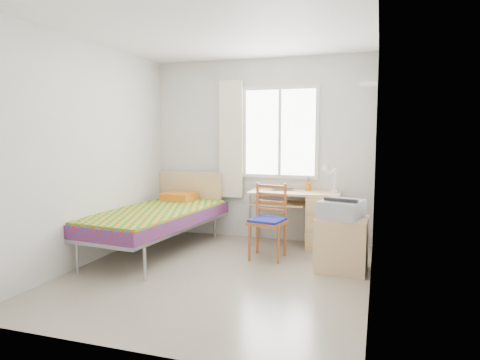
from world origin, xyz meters
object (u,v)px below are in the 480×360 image
desk (318,218)px  cabinet (341,244)px  printer (341,209)px  chair (269,216)px  bed (158,216)px

desk → cabinet: size_ratio=2.04×
printer → chair: bearing=178.1°
chair → cabinet: size_ratio=1.54×
chair → bed: bearing=-163.0°
chair → printer: 0.95m
bed → printer: bed is taller
printer → desk: bearing=127.0°
chair → cabinet: 0.96m
desk → cabinet: 0.97m
desk → chair: (-0.52, -0.63, 0.11)m
desk → printer: (0.37, -0.89, 0.30)m
bed → printer: (2.34, -0.09, 0.24)m
cabinet → printer: 0.41m
chair → printer: bearing=-6.0°
chair → printer: size_ratio=1.63×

